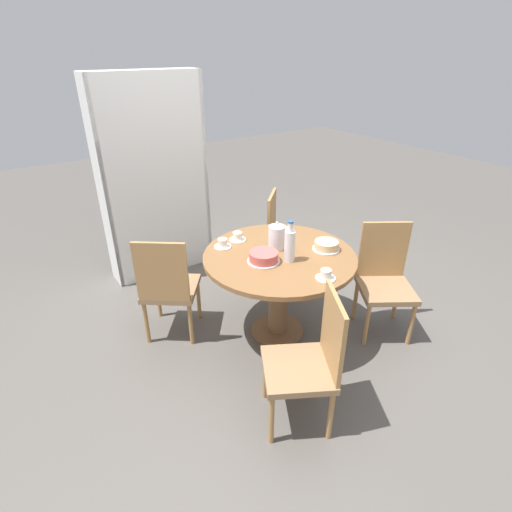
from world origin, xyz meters
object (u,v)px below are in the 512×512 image
at_px(coffee_pot, 277,236).
at_px(cup_b, 223,244).
at_px(cake_main, 264,257).
at_px(cake_second, 326,246).
at_px(bookshelf, 155,185).
at_px(chair_c, 309,360).
at_px(chair_a, 284,238).
at_px(water_bottle, 290,245).
at_px(chair_b, 168,286).
at_px(chair_d, 385,278).
at_px(cup_a, 238,237).
at_px(cup_c, 326,275).

distance_m(coffee_pot, cup_b, 0.43).
relative_size(cake_main, cake_second, 1.13).
bearing_deg(bookshelf, coffee_pot, 104.75).
bearing_deg(chair_c, coffee_pot, -175.43).
bearing_deg(cup_b, chair_a, 19.35).
bearing_deg(water_bottle, chair_b, 141.17).
height_order(coffee_pot, cake_main, coffee_pot).
bearing_deg(chair_c, chair_d, 137.73).
distance_m(bookshelf, cup_b, 1.23).
height_order(chair_d, bookshelf, bookshelf).
distance_m(coffee_pot, water_bottle, 0.22).
xyz_separation_m(chair_b, cup_b, (0.45, -0.12, 0.30)).
distance_m(chair_a, water_bottle, 1.05).
bearing_deg(bookshelf, cup_a, 100.33).
height_order(cake_main, cake_second, cake_main).
bearing_deg(chair_b, cup_b, -157.42).
bearing_deg(chair_c, water_bottle, -179.08).
relative_size(coffee_pot, cake_second, 1.06).
height_order(coffee_pot, water_bottle, water_bottle).
xyz_separation_m(cup_b, cup_c, (0.34, -0.82, 0.00)).
bearing_deg(water_bottle, cake_main, 151.10).
bearing_deg(cup_a, coffee_pot, -59.78).
relative_size(coffee_pot, cake_main, 0.94).
relative_size(bookshelf, cake_second, 9.17).
height_order(chair_a, coffee_pot, coffee_pot).
bearing_deg(water_bottle, chair_d, -21.45).
distance_m(cup_a, cup_c, 0.88).
relative_size(chair_a, chair_c, 1.00).
bearing_deg(cake_second, cup_a, 131.59).
relative_size(chair_a, chair_d, 1.00).
height_order(cup_a, cup_b, same).
height_order(coffee_pot, cup_b, coffee_pot).
distance_m(chair_b, chair_c, 1.33).
distance_m(chair_c, cup_b, 1.20).
distance_m(chair_d, cake_second, 0.59).
bearing_deg(cup_c, chair_a, 64.76).
distance_m(chair_a, cup_a, 0.81).
relative_size(chair_d, water_bottle, 2.89).
bearing_deg(chair_c, chair_b, -134.37).
relative_size(chair_b, cup_b, 6.65).
distance_m(chair_b, bookshelf, 1.26).
relative_size(chair_c, cup_a, 6.65).
height_order(chair_b, cup_c, chair_b).
xyz_separation_m(bookshelf, cake_main, (0.18, -1.61, -0.16)).
height_order(chair_c, cup_b, chair_c).
bearing_deg(cake_main, chair_c, -104.88).
bearing_deg(chair_b, bookshelf, -72.40).
bearing_deg(chair_a, cup_a, 155.95).
relative_size(chair_b, cake_main, 3.77).
bearing_deg(cup_b, chair_b, 165.31).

